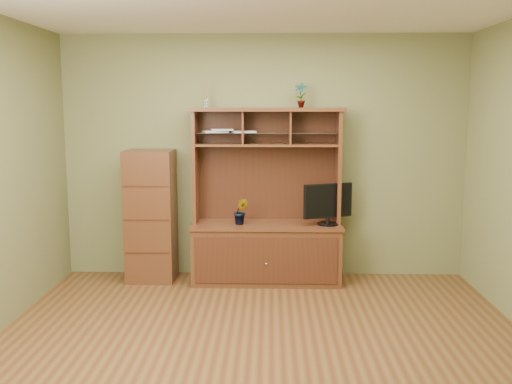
{
  "coord_description": "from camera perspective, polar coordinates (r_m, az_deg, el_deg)",
  "views": [
    {
      "loc": [
        0.07,
        -4.38,
        1.93
      ],
      "look_at": [
        -0.07,
        1.2,
        1.07
      ],
      "focal_mm": 40.0,
      "sensor_mm": 36.0,
      "label": 1
    }
  ],
  "objects": [
    {
      "name": "side_cabinet",
      "position": [
        6.39,
        -10.46,
        -2.34
      ],
      "size": [
        0.52,
        0.47,
        1.44
      ],
      "color": "#4B2915",
      "rests_on": "room"
    },
    {
      "name": "media_hutch",
      "position": [
        6.27,
        1.04,
        -4.26
      ],
      "size": [
        1.66,
        0.61,
        1.9
      ],
      "color": "#4B2915",
      "rests_on": "room"
    },
    {
      "name": "reed_diffuser",
      "position": [
        6.23,
        -5.08,
        9.36
      ],
      "size": [
        0.05,
        0.05,
        0.27
      ],
      "color": "silver",
      "rests_on": "media_hutch"
    },
    {
      "name": "room",
      "position": [
        4.42,
        0.5,
        1.19
      ],
      "size": [
        4.54,
        4.04,
        2.74
      ],
      "color": "#573018",
      "rests_on": "ground"
    },
    {
      "name": "orchid_plant",
      "position": [
        6.14,
        -1.52,
        -1.95
      ],
      "size": [
        0.17,
        0.14,
        0.29
      ],
      "primitive_type": "imported",
      "rotation": [
        0.0,
        0.0,
        -0.07
      ],
      "color": "#2C6020",
      "rests_on": "media_hutch"
    },
    {
      "name": "magazines",
      "position": [
        6.21,
        -2.97,
        6.12
      ],
      "size": [
        0.6,
        0.26,
        0.04
      ],
      "color": "silver",
      "rests_on": "media_hutch"
    },
    {
      "name": "top_plant",
      "position": [
        6.2,
        4.49,
        9.64
      ],
      "size": [
        0.16,
        0.13,
        0.27
      ],
      "primitive_type": "imported",
      "rotation": [
        0.0,
        0.0,
        -0.31
      ],
      "color": "#3A6724",
      "rests_on": "media_hutch"
    },
    {
      "name": "monitor",
      "position": [
        6.15,
        7.21,
        -1.13
      ],
      "size": [
        0.53,
        0.27,
        0.45
      ],
      "rotation": [
        0.0,
        0.0,
        0.41
      ],
      "color": "black",
      "rests_on": "media_hutch"
    }
  ]
}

